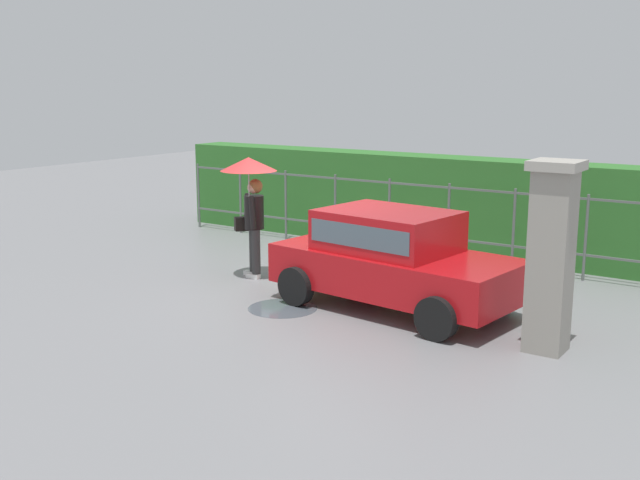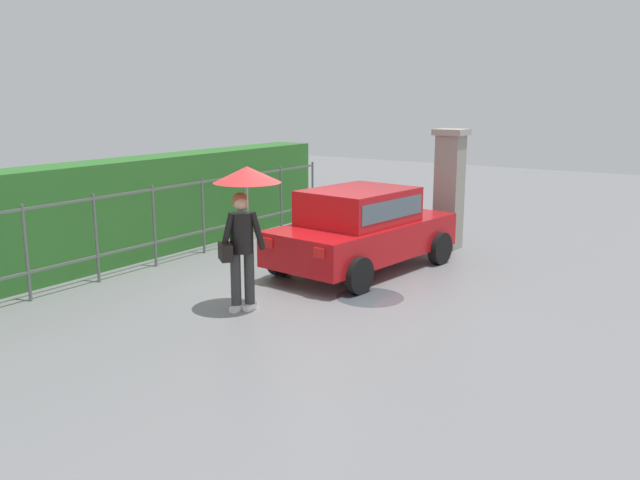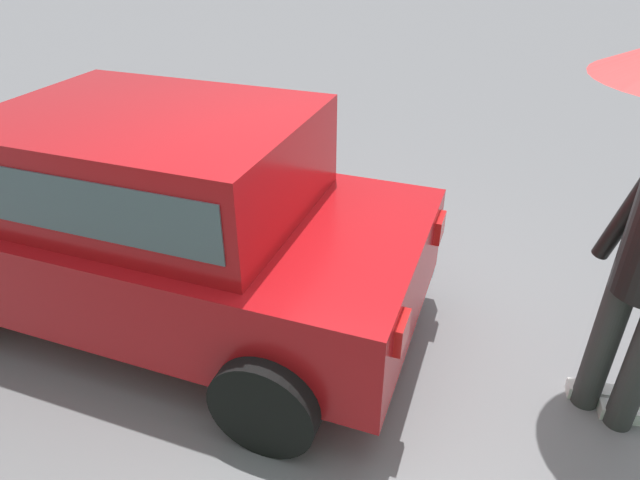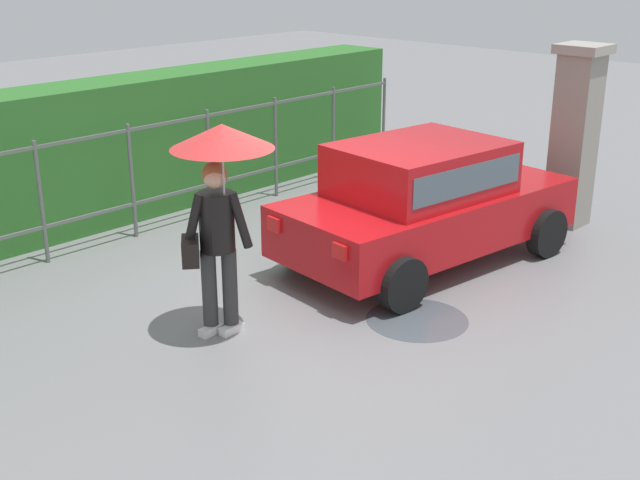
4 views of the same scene
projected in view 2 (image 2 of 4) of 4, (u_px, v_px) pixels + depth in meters
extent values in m
plane|color=slate|center=(302.00, 287.00, 11.02)|extent=(40.00, 40.00, 0.00)
cube|color=#B71116|center=(363.00, 238.00, 11.97)|extent=(3.86, 2.05, 0.60)
cube|color=#B71116|center=(359.00, 206.00, 11.73)|extent=(2.05, 1.65, 0.60)
cube|color=#4C5B66|center=(359.00, 205.00, 11.73)|extent=(1.90, 1.65, 0.33)
cylinder|color=black|center=(367.00, 236.00, 13.49)|extent=(0.62, 0.25, 0.60)
cylinder|color=black|center=(440.00, 248.00, 12.43)|extent=(0.62, 0.25, 0.60)
cylinder|color=black|center=(281.00, 259.00, 11.63)|extent=(0.62, 0.25, 0.60)
cylinder|color=black|center=(358.00, 275.00, 10.57)|extent=(0.62, 0.25, 0.60)
cube|color=red|center=(268.00, 243.00, 10.90)|extent=(0.08, 0.21, 0.16)
cube|color=red|center=(319.00, 253.00, 10.21)|extent=(0.08, 0.21, 0.16)
cylinder|color=#333333|center=(249.00, 280.00, 9.81)|extent=(0.15, 0.15, 0.86)
cylinder|color=#333333|center=(236.00, 281.00, 9.75)|extent=(0.15, 0.15, 0.86)
cube|color=white|center=(251.00, 307.00, 9.84)|extent=(0.26, 0.10, 0.08)
cube|color=white|center=(237.00, 308.00, 9.78)|extent=(0.26, 0.10, 0.08)
cylinder|color=black|center=(241.00, 233.00, 9.63)|extent=(0.34, 0.34, 0.58)
sphere|color=#DBAD89|center=(241.00, 203.00, 9.54)|extent=(0.22, 0.22, 0.22)
sphere|color=olive|center=(240.00, 201.00, 9.56)|extent=(0.25, 0.25, 0.25)
cylinder|color=black|center=(258.00, 231.00, 9.62)|extent=(0.23, 0.21, 0.56)
cylinder|color=black|center=(227.00, 233.00, 9.48)|extent=(0.23, 0.21, 0.56)
cylinder|color=#B2B2B7|center=(248.00, 210.00, 9.49)|extent=(0.02, 0.02, 0.77)
cone|color=red|center=(247.00, 174.00, 9.38)|extent=(0.96, 0.96, 0.23)
cube|color=black|center=(225.00, 252.00, 9.49)|extent=(0.34, 0.37, 0.24)
cube|color=gray|center=(449.00, 192.00, 13.56)|extent=(0.48, 0.48, 2.30)
cube|color=#9E998E|center=(452.00, 132.00, 13.30)|extent=(0.60, 0.60, 0.12)
cylinder|color=#59605B|center=(26.00, 253.00, 10.09)|extent=(0.05, 0.05, 1.50)
cylinder|color=#59605B|center=(96.00, 239.00, 11.13)|extent=(0.05, 0.05, 1.50)
cylinder|color=#59605B|center=(154.00, 226.00, 12.16)|extent=(0.05, 0.05, 1.50)
cylinder|color=#59605B|center=(203.00, 216.00, 13.19)|extent=(0.05, 0.05, 1.50)
cylinder|color=#59605B|center=(245.00, 207.00, 14.23)|extent=(0.05, 0.05, 1.50)
cylinder|color=#59605B|center=(281.00, 200.00, 15.26)|extent=(0.05, 0.05, 1.50)
cylinder|color=#59605B|center=(313.00, 193.00, 16.29)|extent=(0.05, 0.05, 1.50)
cube|color=#59605B|center=(152.00, 190.00, 12.02)|extent=(10.17, 0.03, 0.04)
cube|color=#59605B|center=(155.00, 242.00, 12.22)|extent=(10.17, 0.03, 0.04)
cube|color=#2D6B28|center=(120.00, 211.00, 12.62)|extent=(11.17, 0.90, 1.90)
cylinder|color=#4C545B|center=(370.00, 297.00, 10.44)|extent=(1.05, 1.05, 0.00)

